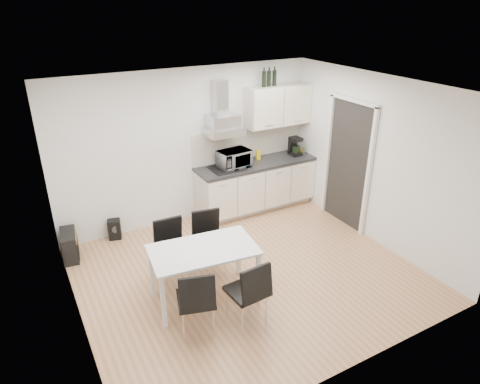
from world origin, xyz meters
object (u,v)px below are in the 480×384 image
(kitchenette, at_px, (257,166))
(chair_far_left, at_px, (174,253))
(guitar_amp, at_px, (70,245))
(chair_near_left, at_px, (196,300))
(floor_speaker, at_px, (115,229))
(chair_near_right, at_px, (247,292))
(dining_table, at_px, (203,255))
(chair_far_right, at_px, (210,243))

(kitchenette, relative_size, chair_far_left, 2.86)
(guitar_amp, bearing_deg, kitchenette, 9.08)
(chair_near_left, bearing_deg, floor_speaker, 113.34)
(kitchenette, bearing_deg, chair_near_right, -123.36)
(chair_near_right, relative_size, guitar_amp, 1.64)
(dining_table, relative_size, chair_near_left, 1.58)
(dining_table, height_order, chair_near_left, chair_near_left)
(guitar_amp, bearing_deg, chair_far_left, -39.87)
(kitchenette, distance_m, floor_speaker, 2.68)
(guitar_amp, height_order, floor_speaker, guitar_amp)
(chair_near_left, distance_m, floor_speaker, 2.62)
(chair_near_right, height_order, guitar_amp, chair_near_right)
(dining_table, relative_size, floor_speaker, 4.26)
(kitchenette, height_order, chair_far_right, kitchenette)
(chair_far_left, distance_m, guitar_amp, 1.75)
(floor_speaker, bearing_deg, chair_near_left, -67.24)
(chair_near_right, bearing_deg, chair_near_left, 161.13)
(chair_far_left, xyz_separation_m, chair_near_left, (-0.14, -1.06, 0.00))
(dining_table, height_order, chair_near_right, chair_near_right)
(kitchenette, distance_m, chair_far_right, 2.16)
(kitchenette, distance_m, guitar_amp, 3.37)
(chair_far_right, bearing_deg, dining_table, 68.03)
(chair_far_left, relative_size, chair_far_right, 1.00)
(kitchenette, height_order, chair_near_left, kitchenette)
(chair_near_right, bearing_deg, floor_speaker, 103.75)
(dining_table, height_order, guitar_amp, dining_table)
(guitar_amp, xyz_separation_m, floor_speaker, (0.73, 0.25, -0.05))
(dining_table, bearing_deg, chair_near_left, -117.18)
(chair_near_right, bearing_deg, chair_far_right, 81.56)
(kitchenette, xyz_separation_m, chair_near_right, (-1.70, -2.57, -0.39))
(chair_near_right, bearing_deg, guitar_amp, 118.74)
(kitchenette, relative_size, chair_near_right, 2.86)
(chair_near_right, xyz_separation_m, floor_speaker, (-0.89, 2.74, -0.28))
(dining_table, bearing_deg, chair_far_left, 115.53)
(chair_far_right, height_order, guitar_amp, chair_far_right)
(dining_table, distance_m, floor_speaker, 2.24)
(chair_near_left, distance_m, chair_near_right, 0.60)
(chair_near_right, xyz_separation_m, guitar_amp, (-1.62, 2.49, -0.23))
(dining_table, distance_m, chair_far_right, 0.68)
(kitchenette, xyz_separation_m, dining_table, (-1.95, -1.93, -0.17))
(chair_near_left, height_order, floor_speaker, chair_near_left)
(chair_far_right, xyz_separation_m, chair_near_left, (-0.67, -1.04, 0.00))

